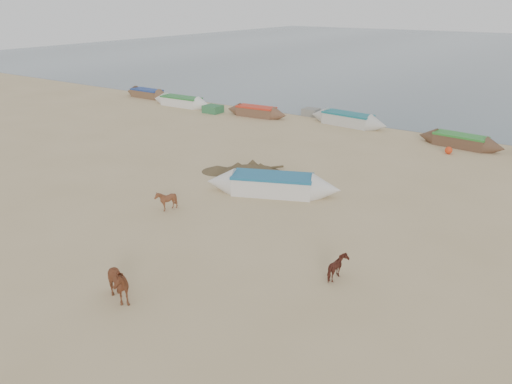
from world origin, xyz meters
TOP-DOWN VIEW (x-y plane):
  - ground at (0.00, 0.00)m, footprint 140.00×140.00m
  - cow_adult at (0.24, -3.97)m, footprint 1.61×1.04m
  - calf_front at (-3.45, 2.06)m, footprint 1.13×1.10m
  - calf_right at (5.33, 1.06)m, footprint 0.98×1.04m
  - near_canoe at (-0.68, 6.37)m, footprint 6.48×3.86m
  - debris_pile at (-3.18, 8.05)m, footprint 4.67×4.67m
  - waterline_canoes at (0.82, 20.31)m, footprint 56.49×3.80m
  - beach_clutter at (4.18, 20.31)m, footprint 44.53×5.35m

SIDE VIEW (x-z plane):
  - ground at x=0.00m, z-range 0.00..0.00m
  - debris_pile at x=-3.18m, z-range 0.00..0.57m
  - beach_clutter at x=4.18m, z-range -0.02..0.62m
  - calf_right at x=5.33m, z-range 0.00..0.83m
  - waterline_canoes at x=0.82m, z-range -0.03..0.87m
  - calf_front at x=-3.45m, z-range 0.00..0.94m
  - near_canoe at x=-0.68m, z-range 0.00..0.95m
  - cow_adult at x=0.24m, z-range 0.00..1.26m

